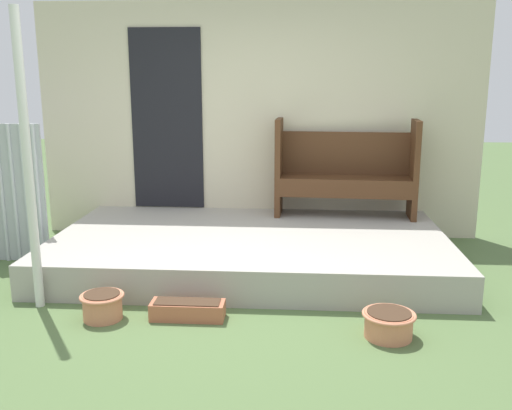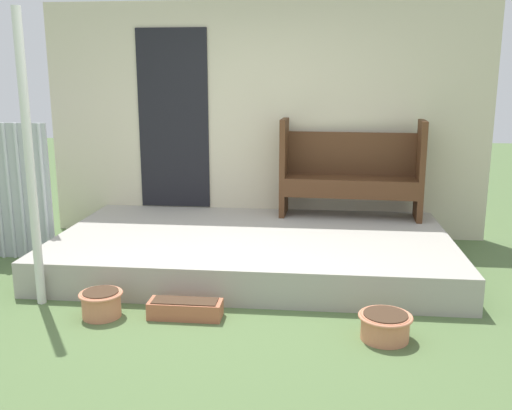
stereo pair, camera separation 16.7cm
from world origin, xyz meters
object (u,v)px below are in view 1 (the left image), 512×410
(support_post, at_px, (28,164))
(flower_pot_middle, at_px, (389,323))
(flower_pot_left, at_px, (102,305))
(planter_box_rect, at_px, (188,310))
(bench, at_px, (345,168))

(support_post, distance_m, flower_pot_middle, 2.92)
(flower_pot_left, relative_size, flower_pot_middle, 0.88)
(flower_pot_left, xyz_separation_m, planter_box_rect, (0.64, 0.05, -0.04))
(flower_pot_left, bearing_deg, support_post, 160.18)
(flower_pot_left, xyz_separation_m, flower_pot_middle, (2.11, -0.16, -0.01))
(bench, distance_m, flower_pot_left, 3.04)
(bench, relative_size, planter_box_rect, 2.71)
(bench, bearing_deg, support_post, -139.30)
(planter_box_rect, bearing_deg, bench, 58.08)
(flower_pot_left, height_order, flower_pot_middle, flower_pot_left)
(support_post, height_order, planter_box_rect, support_post)
(support_post, distance_m, flower_pot_left, 1.21)
(bench, xyz_separation_m, flower_pot_left, (-1.98, -2.20, -0.72))
(bench, bearing_deg, planter_box_rect, -118.95)
(bench, relative_size, flower_pot_left, 4.54)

